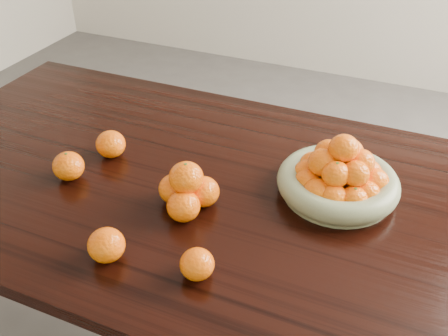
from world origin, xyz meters
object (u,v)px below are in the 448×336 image
at_px(orange_pyramid, 187,191).
at_px(loose_orange_0, 69,166).
at_px(fruit_bowl, 339,177).
at_px(dining_table, 226,214).

relative_size(orange_pyramid, loose_orange_0, 1.82).
bearing_deg(orange_pyramid, loose_orange_0, -177.99).
height_order(fruit_bowl, orange_pyramid, fruit_bowl).
bearing_deg(dining_table, fruit_bowl, 19.36).
relative_size(dining_table, fruit_bowl, 6.31).
bearing_deg(fruit_bowl, dining_table, -160.64).
height_order(dining_table, fruit_bowl, fruit_bowl).
height_order(dining_table, orange_pyramid, orange_pyramid).
bearing_deg(fruit_bowl, orange_pyramid, -148.08).
bearing_deg(loose_orange_0, orange_pyramid, 2.01).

